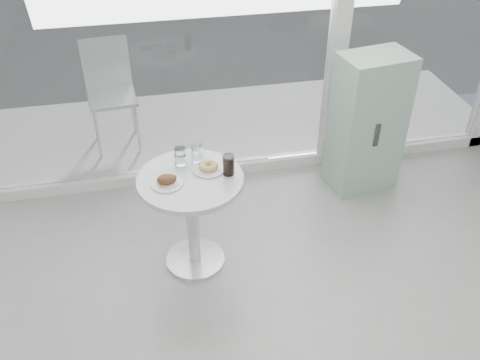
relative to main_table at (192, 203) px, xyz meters
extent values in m
cube|color=white|center=(0.50, 1.10, -0.50)|extent=(5.00, 0.12, 0.10)
cube|color=white|center=(1.40, 1.10, 0.95)|extent=(0.14, 0.14, 3.00)
cube|color=white|center=(-0.27, 1.10, 0.85)|extent=(3.21, 0.02, 2.60)
cube|color=white|center=(2.17, 1.10, 0.85)|extent=(1.41, 0.02, 2.60)
cylinder|color=silver|center=(0.00, 0.00, -0.54)|extent=(0.44, 0.44, 0.03)
cylinder|color=silver|center=(0.00, 0.00, -0.18)|extent=(0.09, 0.09, 0.70)
cylinder|color=white|center=(0.00, 0.00, 0.20)|extent=(0.72, 0.72, 0.04)
cube|color=beige|center=(0.50, 1.90, -0.53)|extent=(5.60, 1.60, 0.05)
cube|color=#87AC98|center=(1.58, 0.71, 0.06)|extent=(0.61, 0.46, 1.21)
cube|color=#333333|center=(1.58, 0.51, 0.06)|extent=(0.04, 0.03, 0.20)
cylinder|color=silver|center=(-0.69, 1.53, -0.26)|extent=(0.03, 0.03, 0.49)
cylinder|color=silver|center=(-0.32, 1.56, -0.26)|extent=(0.03, 0.03, 0.49)
cylinder|color=silver|center=(-0.72, 1.90, -0.26)|extent=(0.03, 0.03, 0.49)
cylinder|color=silver|center=(-0.35, 1.93, -0.26)|extent=(0.03, 0.03, 0.49)
cube|color=silver|center=(-0.52, 1.73, 0.00)|extent=(0.47, 0.47, 0.03)
cube|color=silver|center=(-0.54, 1.94, 0.26)|extent=(0.44, 0.06, 0.49)
cylinder|color=silver|center=(-0.16, -0.04, 0.23)|extent=(0.21, 0.21, 0.01)
cube|color=white|center=(-0.14, -0.05, 0.24)|extent=(0.13, 0.12, 0.00)
ellipsoid|color=#3E2411|center=(-0.16, -0.04, 0.26)|extent=(0.13, 0.10, 0.06)
ellipsoid|color=#3E2411|center=(-0.12, -0.02, 0.25)|extent=(0.06, 0.06, 0.04)
cylinder|color=silver|center=(0.14, 0.07, 0.23)|extent=(0.22, 0.22, 0.01)
torus|color=tan|center=(0.14, 0.07, 0.25)|extent=(0.13, 0.13, 0.04)
cylinder|color=white|center=(-0.04, 0.17, 0.28)|extent=(0.08, 0.08, 0.13)
cylinder|color=white|center=(-0.04, 0.17, 0.26)|extent=(0.07, 0.07, 0.07)
cylinder|color=white|center=(0.08, 0.19, 0.28)|extent=(0.08, 0.08, 0.13)
cylinder|color=white|center=(0.08, 0.19, 0.26)|extent=(0.07, 0.07, 0.07)
cylinder|color=white|center=(0.26, -0.01, 0.29)|extent=(0.08, 0.08, 0.15)
cylinder|color=black|center=(0.26, -0.01, 0.29)|extent=(0.07, 0.07, 0.13)
camera|label=1|loc=(-0.26, -2.90, 2.30)|focal=40.00mm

